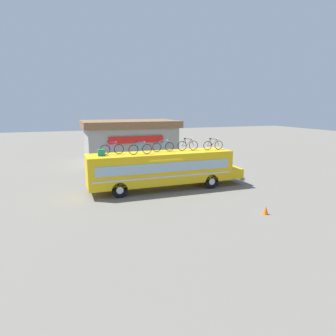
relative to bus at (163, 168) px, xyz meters
name	(u,v)px	position (x,y,z in m)	size (l,w,h in m)	color
ground_plane	(161,189)	(-0.19, 0.00, -1.64)	(120.00, 120.00, 0.00)	slate
bus	(163,168)	(0.00, 0.00, 0.00)	(12.12, 2.49, 2.83)	yellow
luggage_bag_1	(101,153)	(-4.56, -0.07, 1.42)	(0.47, 0.35, 0.46)	#1E7F66
rooftop_bicycle_1	(112,149)	(-3.75, 0.31, 1.58)	(1.68, 0.44, 0.94)	black
rooftop_bicycle_2	(140,149)	(-1.86, -0.34, 1.57)	(1.70, 0.44, 0.94)	black
rooftop_bicycle_3	(163,147)	(0.10, 0.34, 1.57)	(1.71, 0.44, 0.92)	black
rooftop_bicycle_4	(188,145)	(2.09, 0.25, 1.59)	(1.70, 0.44, 0.98)	black
rooftop_bicycle_5	(213,145)	(4.10, -0.10, 1.57)	(1.69, 0.44, 0.93)	black
roadside_building	(130,140)	(0.29, 12.73, 0.72)	(10.53, 6.63, 4.62)	#9E9E99
traffic_cone	(266,210)	(3.83, -7.15, -1.39)	(0.34, 0.34, 0.51)	orange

